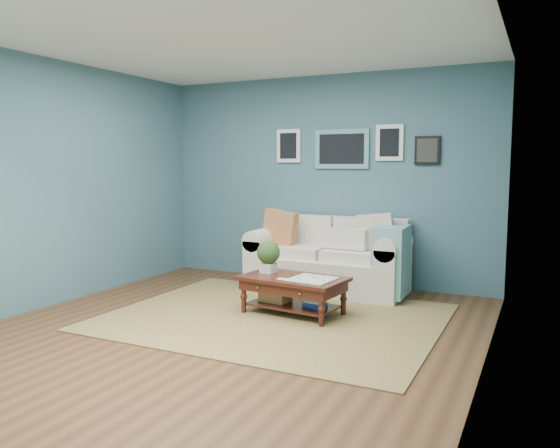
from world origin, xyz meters
The scene contains 4 objects.
room_shell centered at (0.01, 0.06, 1.36)m, with size 5.00×5.02×2.70m.
area_rug centered at (0.19, 0.65, 0.01)m, with size 3.26×2.61×0.01m, color brown.
loveseat centered at (0.34, 2.03, 0.41)m, with size 1.95×0.89×1.00m.
coffee_table centered at (0.26, 0.85, 0.33)m, with size 1.13×0.74×0.74m.
Camera 1 is at (2.62, -4.20, 1.56)m, focal length 35.00 mm.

